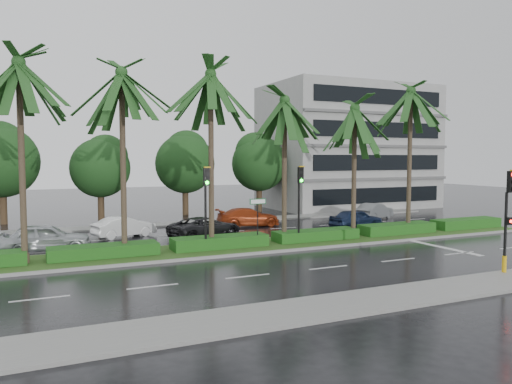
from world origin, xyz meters
name	(u,v)px	position (x,y,z in m)	size (l,w,h in m)	color
ground	(278,249)	(0.00, 0.00, 0.00)	(120.00, 120.00, 0.00)	black
near_sidewalk	(408,295)	(0.00, -10.20, 0.06)	(40.00, 2.40, 0.12)	gray
far_sidewalk	(206,222)	(0.00, 12.00, 0.06)	(40.00, 2.00, 0.12)	gray
median	(270,245)	(0.00, 1.00, 0.08)	(36.00, 4.00, 0.15)	gray
hedge	(270,238)	(0.00, 1.00, 0.45)	(35.20, 1.40, 0.60)	#184E16
lane_markings	(330,246)	(3.04, -0.43, 0.01)	(34.00, 13.06, 0.01)	silver
palm_row	(249,99)	(-1.25, 1.02, 8.15)	(26.30, 4.20, 9.95)	#3E2E23
signal_near	(508,217)	(6.00, -9.39, 2.50)	(0.34, 0.45, 4.36)	black
signal_median_left	(206,196)	(-4.00, 0.30, 3.00)	(0.34, 0.42, 4.36)	black
signal_median_right	(300,193)	(1.50, 0.30, 3.00)	(0.34, 0.42, 4.36)	black
street_sign	(258,210)	(-1.00, 0.48, 2.12)	(0.95, 0.09, 2.60)	black
bg_trees	(186,160)	(0.14, 17.59, 4.76)	(33.30, 5.33, 7.70)	#3C281B
building	(347,147)	(17.00, 18.00, 6.00)	(16.00, 10.00, 12.00)	gray
car_silver	(46,238)	(-11.50, 4.32, 0.76)	(4.48, 1.80, 1.53)	#BABEC3
car_white	(124,227)	(-6.87, 7.71, 0.64)	(3.90, 1.36, 1.28)	white
car_darkgrey	(205,227)	(-2.37, 5.26, 0.66)	(4.71, 2.17, 1.31)	black
car_red	(248,217)	(2.13, 8.88, 0.66)	(4.57, 1.86, 1.33)	#9C3111
car_blue	(356,219)	(8.50, 4.65, 0.69)	(4.03, 1.62, 1.37)	#162444
car_grey	(374,211)	(13.00, 8.40, 0.66)	(3.99, 1.39, 1.32)	slate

